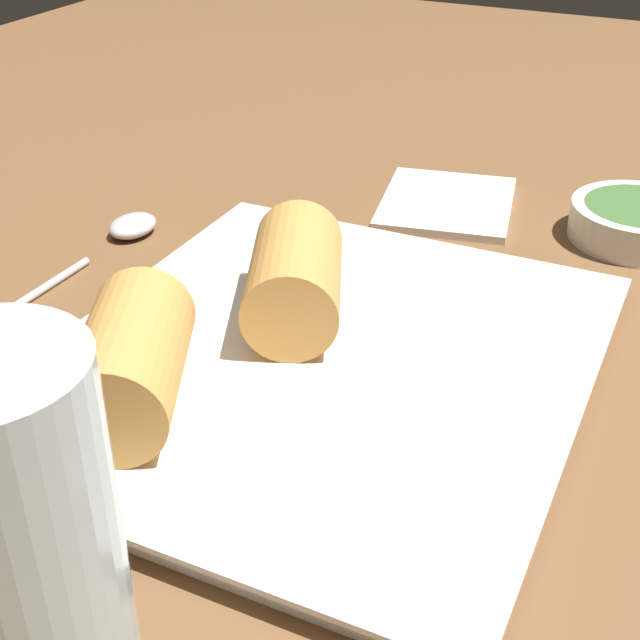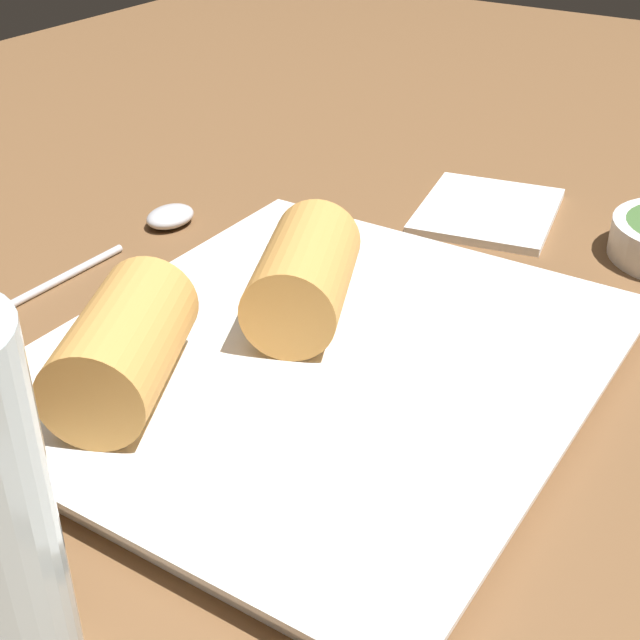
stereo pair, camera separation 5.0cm
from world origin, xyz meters
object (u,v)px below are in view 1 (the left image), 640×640
object	(u,v)px
serving_plate	(320,365)
dipping_bowl_near	(638,221)
spoon	(117,236)
drinking_glass	(21,556)
napkin	(447,203)

from	to	relation	value
serving_plate	dipping_bowl_near	distance (cm)	27.28
spoon	dipping_bowl_near	bearing A→B (deg)	116.66
serving_plate	dipping_bowl_near	world-z (taller)	dipping_bowl_near
drinking_glass	napkin	bearing A→B (deg)	-178.44
serving_plate	spoon	xyz separation A→B (cm)	(-8.44, -19.13, -0.17)
spoon	napkin	xyz separation A→B (cm)	(-15.45, 18.17, -0.29)
dipping_bowl_near	spoon	world-z (taller)	dipping_bowl_near
serving_plate	napkin	world-z (taller)	serving_plate
serving_plate	spoon	distance (cm)	20.91
serving_plate	napkin	size ratio (longest dim) A/B	2.43
spoon	napkin	distance (cm)	23.85
spoon	serving_plate	bearing A→B (deg)	66.21
drinking_glass	dipping_bowl_near	bearing A→B (deg)	165.09
serving_plate	drinking_glass	xyz separation A→B (cm)	(21.38, 0.27, 6.21)
dipping_bowl_near	spoon	xyz separation A→B (cm)	(15.85, -31.55, -0.76)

